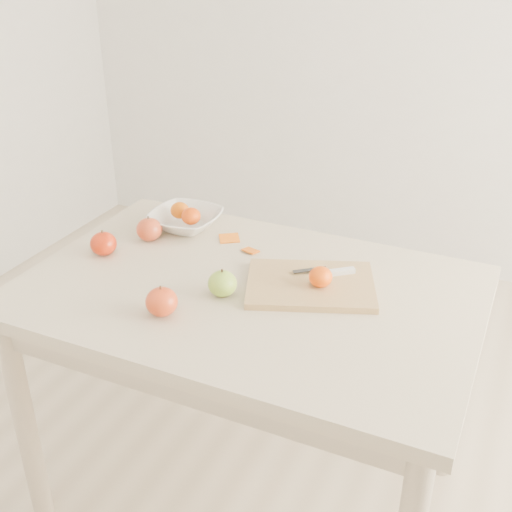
% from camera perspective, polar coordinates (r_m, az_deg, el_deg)
% --- Properties ---
extents(ground, '(3.50, 3.50, 0.00)m').
position_cam_1_polar(ground, '(2.18, -0.58, -20.02)').
color(ground, '#C6B293').
rests_on(ground, ground).
extents(table, '(1.20, 0.80, 0.75)m').
position_cam_1_polar(table, '(1.76, -0.68, -5.58)').
color(table, beige).
rests_on(table, ground).
extents(cutting_board, '(0.40, 0.35, 0.02)m').
position_cam_1_polar(cutting_board, '(1.70, 4.86, -2.56)').
color(cutting_board, tan).
rests_on(cutting_board, table).
extents(board_tangerine, '(0.06, 0.06, 0.05)m').
position_cam_1_polar(board_tangerine, '(1.67, 5.76, -1.85)').
color(board_tangerine, '#E25707').
rests_on(board_tangerine, cutting_board).
extents(fruit_bowl, '(0.22, 0.22, 0.05)m').
position_cam_1_polar(fruit_bowl, '(2.03, -6.29, 3.20)').
color(fruit_bowl, white).
rests_on(fruit_bowl, table).
extents(bowl_tangerine_near, '(0.06, 0.06, 0.05)m').
position_cam_1_polar(bowl_tangerine_near, '(2.04, -6.80, 4.06)').
color(bowl_tangerine_near, '#D45307').
rests_on(bowl_tangerine_near, fruit_bowl).
extents(bowl_tangerine_far, '(0.06, 0.06, 0.05)m').
position_cam_1_polar(bowl_tangerine_far, '(2.00, -5.80, 3.56)').
color(bowl_tangerine_far, '#D14107').
rests_on(bowl_tangerine_far, fruit_bowl).
extents(orange_peel_a, '(0.07, 0.07, 0.01)m').
position_cam_1_polar(orange_peel_a, '(1.95, -2.39, 1.47)').
color(orange_peel_a, orange).
rests_on(orange_peel_a, table).
extents(orange_peel_b, '(0.05, 0.05, 0.01)m').
position_cam_1_polar(orange_peel_b, '(1.88, -0.49, 0.42)').
color(orange_peel_b, '#CA570E').
rests_on(orange_peel_b, table).
extents(paring_knife, '(0.16, 0.09, 0.01)m').
position_cam_1_polar(paring_knife, '(1.74, 7.13, -1.35)').
color(paring_knife, silver).
rests_on(paring_knife, cutting_board).
extents(apple_green, '(0.08, 0.08, 0.07)m').
position_cam_1_polar(apple_green, '(1.65, -3.01, -2.47)').
color(apple_green, '#609A1D').
rests_on(apple_green, table).
extents(apple_red_d, '(0.08, 0.08, 0.07)m').
position_cam_1_polar(apple_red_d, '(1.91, -13.41, 1.07)').
color(apple_red_d, '#960D03').
rests_on(apple_red_d, table).
extents(apple_red_a, '(0.08, 0.08, 0.07)m').
position_cam_1_polar(apple_red_a, '(1.97, -9.48, 2.35)').
color(apple_red_a, maroon).
rests_on(apple_red_a, table).
extents(apple_red_c, '(0.08, 0.08, 0.07)m').
position_cam_1_polar(apple_red_c, '(1.59, -8.39, -4.04)').
color(apple_red_c, '#9F1710').
rests_on(apple_red_c, table).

